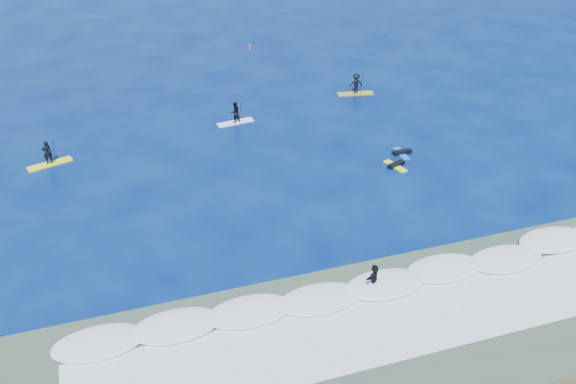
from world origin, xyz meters
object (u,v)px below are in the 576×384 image
object	(u,v)px
sup_paddler_center	(235,114)
marker_buoy	(250,47)
sup_paddler_left	(48,156)
prone_paddler_near	(396,165)
prone_paddler_far	(402,153)
wave_surfer	(374,277)
sup_paddler_right	(356,85)

from	to	relation	value
sup_paddler_center	marker_buoy	size ratio (longest dim) A/B	4.88
sup_paddler_left	prone_paddler_near	world-z (taller)	sup_paddler_left
prone_paddler_far	wave_surfer	size ratio (longest dim) A/B	1.09
sup_paddler_right	sup_paddler_center	bearing A→B (deg)	-157.98
sup_paddler_right	sup_paddler_left	bearing A→B (deg)	-158.90
sup_paddler_right	wave_surfer	xyz separation A→B (m)	(-10.21, -26.49, -0.07)
prone_paddler_far	sup_paddler_center	bearing A→B (deg)	51.30
marker_buoy	sup_paddler_right	bearing A→B (deg)	-68.09
sup_paddler_right	wave_surfer	distance (m)	28.39
sup_paddler_right	prone_paddler_near	bearing A→B (deg)	-90.68
prone_paddler_far	marker_buoy	size ratio (longest dim) A/B	3.26
sup_paddler_left	sup_paddler_center	bearing A→B (deg)	-6.29
sup_paddler_right	prone_paddler_far	bearing A→B (deg)	-85.99
prone_paddler_near	wave_surfer	xyz separation A→B (m)	(-7.57, -12.55, 0.71)
sup_paddler_left	prone_paddler_near	bearing A→B (deg)	-35.31
sup_paddler_left	wave_surfer	xyz separation A→B (m)	(17.56, -21.06, 0.12)
sup_paddler_right	prone_paddler_near	world-z (taller)	sup_paddler_right
sup_paddler_center	sup_paddler_right	distance (m)	12.68
sup_paddler_center	prone_paddler_near	xyz separation A→B (m)	(9.76, -11.31, -0.69)
sup_paddler_right	wave_surfer	size ratio (longest dim) A/B	1.73
sup_paddler_center	sup_paddler_right	world-z (taller)	sup_paddler_right
sup_paddler_center	marker_buoy	bearing A→B (deg)	63.78
sup_paddler_center	prone_paddler_far	xyz separation A→B (m)	(11.11, -9.64, -0.68)
prone_paddler_near	prone_paddler_far	size ratio (longest dim) A/B	1.01
sup_paddler_left	prone_paddler_near	distance (m)	26.54
prone_paddler_far	prone_paddler_near	bearing A→B (deg)	143.45
prone_paddler_near	sup_paddler_center	bearing A→B (deg)	24.24
sup_paddler_left	marker_buoy	world-z (taller)	sup_paddler_left
sup_paddler_center	marker_buoy	world-z (taller)	sup_paddler_center
sup_paddler_center	prone_paddler_near	world-z (taller)	sup_paddler_center
sup_paddler_left	wave_surfer	distance (m)	27.42
sup_paddler_left	sup_paddler_right	distance (m)	28.30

